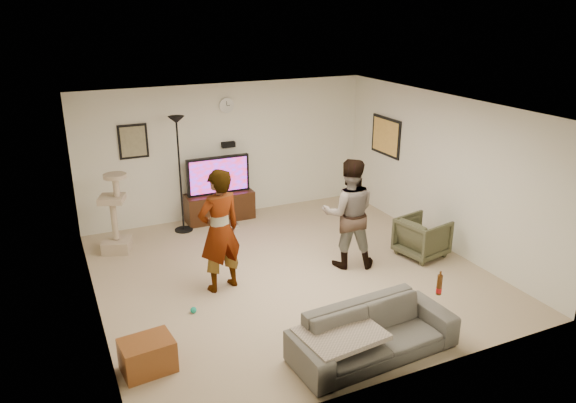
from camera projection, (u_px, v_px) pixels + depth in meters
name	position (u px, v px, depth m)	size (l,w,h in m)	color
floor	(289.00, 273.00, 8.25)	(5.50, 5.50, 0.02)	tan
ceiling	(289.00, 106.00, 7.40)	(5.50, 5.50, 0.02)	silver
wall_back	(228.00, 151.00, 10.18)	(5.50, 0.04, 2.50)	white
wall_front	(404.00, 275.00, 5.47)	(5.50, 0.04, 2.50)	white
wall_left	(88.00, 224.00, 6.74)	(0.04, 5.50, 2.50)	white
wall_right	(442.00, 171.00, 8.91)	(0.04, 5.50, 2.50)	white
wall_clock	(226.00, 105.00, 9.86)	(0.26, 0.26, 0.04)	white
wall_speaker	(228.00, 145.00, 10.08)	(0.25, 0.10, 0.10)	black
picture_back	(133.00, 141.00, 9.37)	(0.42, 0.03, 0.52)	#7C7657
picture_right	(386.00, 136.00, 10.18)	(0.03, 0.78, 0.62)	gold
tv_stand	(220.00, 206.00, 10.19)	(1.27, 0.45, 0.53)	black
console_box	(226.00, 225.00, 9.92)	(0.40, 0.30, 0.07)	silver
tv	(218.00, 175.00, 9.98)	(1.17, 0.08, 0.70)	black
tv_screen	(219.00, 176.00, 9.95)	(1.08, 0.01, 0.61)	#4E26E5
floor_lamp	(180.00, 175.00, 9.44)	(0.32, 0.32, 2.06)	black
cat_tree	(113.00, 213.00, 8.74)	(0.43, 0.43, 1.33)	tan
person_left	(220.00, 231.00, 7.49)	(0.64, 0.42, 1.77)	#A9A9A9
person_right	(349.00, 213.00, 8.21)	(0.83, 0.64, 1.70)	teal
sofa	(373.00, 332.00, 6.22)	(1.95, 0.76, 0.57)	#514F49
throw_blanket	(341.00, 334.00, 6.01)	(0.90, 0.70, 0.06)	tan
beer_bottle	(439.00, 285.00, 6.43)	(0.06, 0.06, 0.25)	#4B270C
armchair	(422.00, 237.00, 8.70)	(0.68, 0.70, 0.64)	#40422C
side_table	(147.00, 355.00, 5.97)	(0.56, 0.42, 0.37)	brown
toy_ball	(193.00, 310.00, 7.14)	(0.08, 0.08, 0.08)	#129C7D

